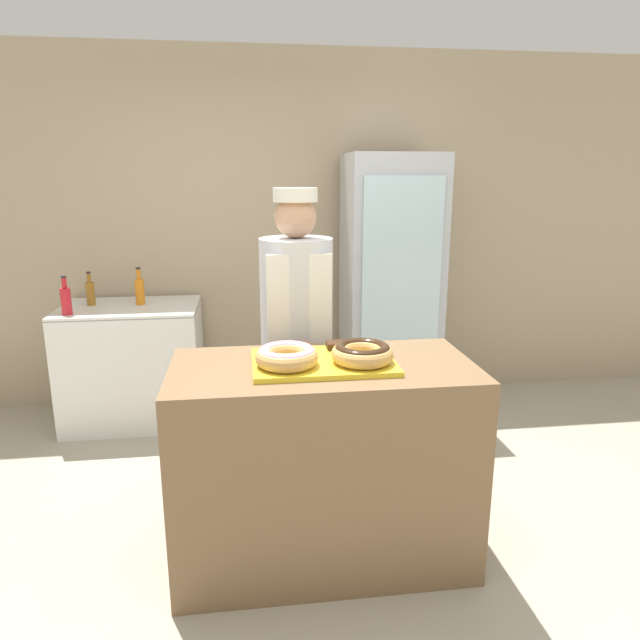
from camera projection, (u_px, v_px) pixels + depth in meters
The scene contains 14 objects.
ground_plane at pixel (323, 551), 2.77m from camera, with size 14.00×14.00×0.00m, color #A89E89.
wall_back at pixel (286, 231), 4.48m from camera, with size 8.00×0.06×2.70m.
display_counter at pixel (323, 462), 2.65m from camera, with size 1.36×0.68×0.96m.
serving_tray at pixel (323, 362), 2.53m from camera, with size 0.62×0.43×0.02m.
donut_light_glaze at pixel (287, 355), 2.43m from camera, with size 0.27×0.27×0.08m.
donut_chocolate_glaze at pixel (362, 352), 2.48m from camera, with size 0.27×0.27×0.08m.
brownie_back_left at pixel (301, 347), 2.66m from camera, with size 0.08×0.08×0.03m.
brownie_back_right at pixel (335, 345), 2.69m from camera, with size 0.08×0.08×0.03m.
baker_person at pixel (297, 337), 3.17m from camera, with size 0.40×0.40×1.71m.
beverage_fridge at pixel (390, 286), 4.29m from camera, with size 0.68×0.60×1.93m.
chest_freezer at pixel (134, 363), 4.18m from camera, with size 0.97×0.67×0.87m.
bottle_amber at pixel (90, 292), 4.07m from camera, with size 0.06×0.06×0.24m.
bottle_orange at pixel (140, 290), 4.10m from camera, with size 0.07×0.07×0.27m.
bottle_red at pixel (66, 300), 3.79m from camera, with size 0.07×0.07×0.26m.
Camera 1 is at (-0.33, -2.38, 1.77)m, focal length 32.00 mm.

